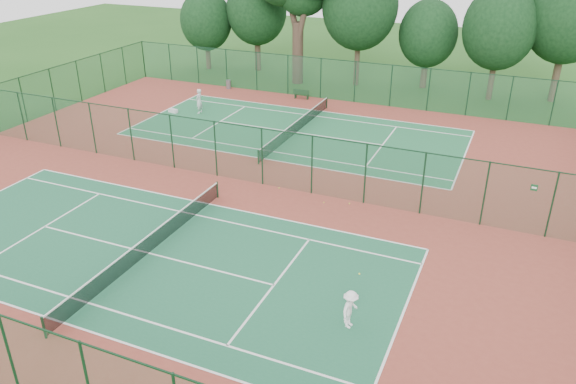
% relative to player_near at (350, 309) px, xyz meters
% --- Properties ---
extents(ground, '(120.00, 120.00, 0.00)m').
position_rel_player_near_xyz_m(ground, '(-10.17, 10.30, -0.82)').
color(ground, '#214F18').
rests_on(ground, ground).
extents(red_pad, '(40.00, 36.00, 0.01)m').
position_rel_player_near_xyz_m(red_pad, '(-10.17, 10.30, -0.81)').
color(red_pad, brown).
rests_on(red_pad, ground).
extents(court_near, '(23.77, 10.97, 0.01)m').
position_rel_player_near_xyz_m(court_near, '(-10.17, 1.30, -0.80)').
color(court_near, '#1D5C3C').
rests_on(court_near, red_pad).
extents(court_far, '(23.77, 10.97, 0.01)m').
position_rel_player_near_xyz_m(court_far, '(-10.17, 19.30, -0.80)').
color(court_far, '#1F653C').
rests_on(court_far, red_pad).
extents(fence_north, '(40.00, 0.09, 3.50)m').
position_rel_player_near_xyz_m(fence_north, '(-10.17, 28.30, 0.94)').
color(fence_north, '#1B5338').
rests_on(fence_north, ground).
extents(fence_divider, '(40.00, 0.09, 3.50)m').
position_rel_player_near_xyz_m(fence_divider, '(-10.17, 10.30, 0.94)').
color(fence_divider, '#18482C').
rests_on(fence_divider, ground).
extents(tennis_net_near, '(0.10, 12.90, 0.97)m').
position_rel_player_near_xyz_m(tennis_net_near, '(-10.17, 1.30, -0.27)').
color(tennis_net_near, '#13361E').
rests_on(tennis_net_near, ground).
extents(tennis_net_far, '(0.10, 12.90, 0.97)m').
position_rel_player_near_xyz_m(tennis_net_far, '(-10.17, 19.30, -0.27)').
color(tennis_net_far, '#12341A').
rests_on(tennis_net_far, ground).
extents(player_near, '(0.73, 1.10, 1.60)m').
position_rel_player_near_xyz_m(player_near, '(0.00, 0.00, 0.00)').
color(player_near, white).
rests_on(player_near, court_near).
extents(player_far, '(0.52, 0.75, 1.97)m').
position_rel_player_near_xyz_m(player_far, '(-19.13, 20.45, 0.19)').
color(player_far, silver).
rests_on(player_far, court_far).
extents(trash_bin, '(0.56, 0.56, 0.80)m').
position_rel_player_near_xyz_m(trash_bin, '(-20.52, 27.79, -0.41)').
color(trash_bin, slate).
rests_on(trash_bin, red_pad).
extents(bench, '(1.40, 0.49, 0.85)m').
position_rel_player_near_xyz_m(bench, '(-13.13, 27.40, -0.37)').
color(bench, '#113319').
rests_on(bench, red_pad).
extents(kit_bag, '(0.86, 0.44, 0.31)m').
position_rel_player_near_xyz_m(kit_bag, '(-21.18, 19.70, -0.65)').
color(kit_bag, silver).
rests_on(kit_bag, red_pad).
extents(stray_ball_a, '(0.07, 0.07, 0.07)m').
position_rel_player_near_xyz_m(stray_ball_a, '(-4.47, 9.41, -0.77)').
color(stray_ball_a, gold).
rests_on(stray_ball_a, red_pad).
extents(stray_ball_b, '(0.08, 0.08, 0.08)m').
position_rel_player_near_xyz_m(stray_ball_b, '(-3.13, 9.83, -0.77)').
color(stray_ball_b, '#CDDF34').
rests_on(stray_ball_b, red_pad).
extents(stray_ball_c, '(0.08, 0.08, 0.08)m').
position_rel_player_near_xyz_m(stray_ball_c, '(-7.48, 10.09, -0.77)').
color(stray_ball_c, '#B8D832').
rests_on(stray_ball_c, red_pad).
extents(evergreen_row, '(39.00, 5.00, 12.00)m').
position_rel_player_near_xyz_m(evergreen_row, '(-9.67, 34.55, -0.82)').
color(evergreen_row, black).
rests_on(evergreen_row, ground).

